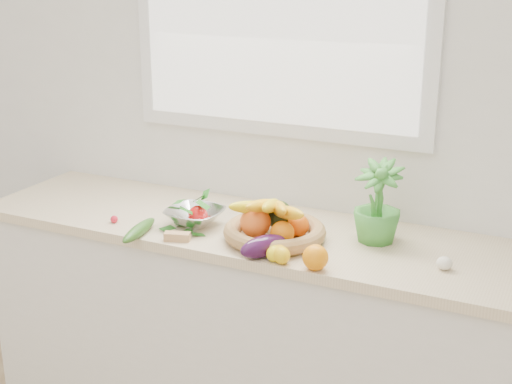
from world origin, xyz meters
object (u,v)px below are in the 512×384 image
at_px(colander_with_spinach, 195,212).
at_px(eggplant, 264,246).
at_px(potted_herb, 378,203).
at_px(apple, 198,215).
at_px(fruit_basket, 274,226).
at_px(cucumber, 139,230).

bearing_deg(colander_with_spinach, eggplant, -22.93).
relative_size(potted_herb, colander_with_spinach, 1.40).
bearing_deg(eggplant, apple, 154.96).
height_order(potted_herb, fruit_basket, potted_herb).
distance_m(eggplant, cucumber, 0.51).
height_order(eggplant, cucumber, eggplant).
xyz_separation_m(fruit_basket, colander_with_spinach, (-0.34, -0.00, 0.00)).
distance_m(eggplant, potted_herb, 0.46).
height_order(apple, fruit_basket, fruit_basket).
bearing_deg(potted_herb, colander_with_spinach, -167.09).
xyz_separation_m(eggplant, cucumber, (-0.51, -0.03, -0.02)).
bearing_deg(cucumber, potted_herb, 22.45).
bearing_deg(eggplant, colander_with_spinach, 157.07).
distance_m(potted_herb, colander_with_spinach, 0.71).
height_order(eggplant, fruit_basket, fruit_basket).
relative_size(apple, colander_with_spinach, 0.35).
distance_m(apple, cucumber, 0.24).
bearing_deg(potted_herb, cucumber, -157.55).
bearing_deg(eggplant, cucumber, -177.00).
height_order(cucumber, colander_with_spinach, colander_with_spinach).
xyz_separation_m(potted_herb, colander_with_spinach, (-0.68, -0.16, -0.09)).
bearing_deg(cucumber, eggplant, 3.00).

